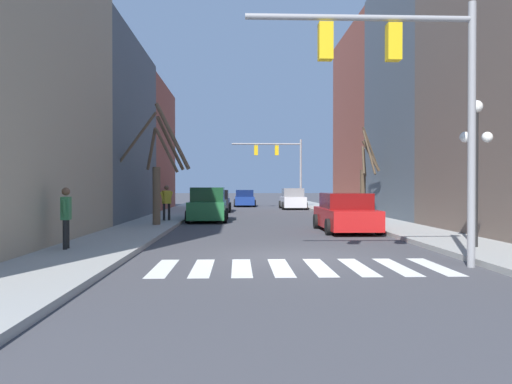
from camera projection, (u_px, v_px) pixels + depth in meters
ground_plane at (292, 257)px, 13.15m from camera, size 240.00×240.00×0.00m
sidewalk_left at (81, 256)px, 12.95m from camera, size 2.59×90.00×0.15m
sidewalk_right at (497, 253)px, 13.36m from camera, size 2.59×90.00×0.15m
building_row_left at (60, 108)px, 23.42m from camera, size 6.00×36.01×12.77m
building_row_right at (457, 93)px, 25.52m from camera, size 6.00×35.69×13.76m
crosswalk_stripes at (300, 267)px, 11.52m from camera, size 6.75×2.60×0.01m
traffic_signal_near at (409, 78)px, 11.43m from camera, size 5.32×0.28×6.13m
traffic_signal_far at (281, 159)px, 42.55m from camera, size 5.99×0.28×5.88m
street_lamp_right_corner at (476, 143)px, 14.16m from camera, size 0.95×0.36×4.17m
car_parked_left_near at (345, 213)px, 20.59m from camera, size 2.16×4.81×1.59m
car_parked_right_near at (216, 201)px, 36.64m from camera, size 2.16×4.72×1.60m
car_at_intersection at (245, 199)px, 46.35m from camera, size 1.99×4.75×1.53m
car_parked_right_mid at (208, 205)px, 26.80m from camera, size 2.12×4.83×1.81m
car_driving_toward_lane at (293, 199)px, 40.91m from camera, size 2.02×4.35×1.70m
pedestrian_waiting_at_curb at (167, 199)px, 25.29m from camera, size 0.62×0.58×1.78m
pedestrian_crossing_street at (66, 212)px, 13.73m from camera, size 0.27×0.73×1.70m
street_tree_right_mid at (365, 177)px, 27.78m from camera, size 1.32×2.59×5.05m
street_tree_right_far at (159, 169)px, 22.52m from camera, size 3.66×1.82×5.47m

